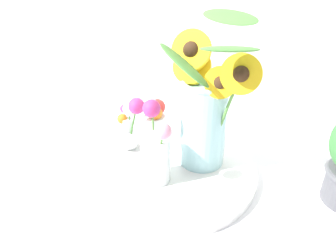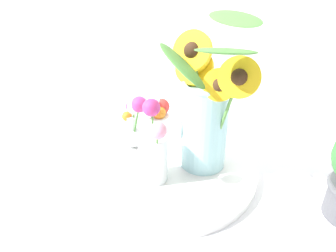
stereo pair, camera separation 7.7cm
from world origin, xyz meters
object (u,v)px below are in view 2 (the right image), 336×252
Objects in this scene: serving_tray at (168,169)px; vase_small_center at (154,150)px; mason_jar_sunflowers at (205,111)px; vase_bulb_right at (134,124)px; vase_small_back at (158,123)px.

vase_small_center reaches higher than serving_tray.
mason_jar_sunflowers is 0.15m from vase_small_center.
serving_tray is 0.11m from vase_small_center.
vase_bulb_right is (-0.12, 0.09, -0.01)m from vase_small_center.
vase_bulb_right is at bearing 163.82° from serving_tray.
mason_jar_sunflowers is 2.40× the size of vase_small_back.
mason_jar_sunflowers is at bearing 3.94° from vase_bulb_right.
mason_jar_sunflowers is (0.07, 0.05, 0.16)m from serving_tray.
vase_small_center is at bearing -65.42° from vase_small_back.
mason_jar_sunflowers is 1.95× the size of vase_small_center.
vase_small_center is (-0.08, -0.11, -0.07)m from mason_jar_sunflowers.
vase_small_center is at bearing -96.78° from serving_tray.
vase_bulb_right is at bearing -150.66° from vase_small_back.
serving_tray is at bearing 83.22° from vase_small_center.
vase_small_back is (-0.06, 0.07, 0.08)m from serving_tray.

